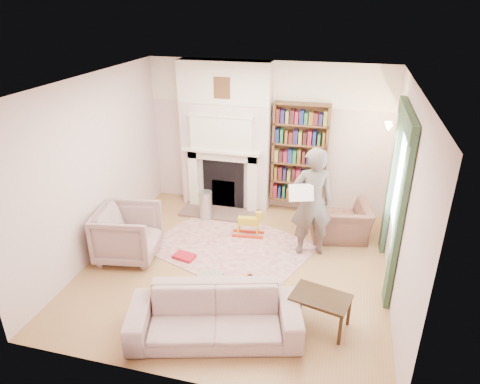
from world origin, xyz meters
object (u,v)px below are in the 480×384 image
(coffee_table, at_px, (319,311))
(paraffin_heater, at_px, (206,205))
(man_reading, at_px, (312,203))
(armchair_reading, at_px, (339,221))
(rocking_horse, at_px, (248,224))
(armchair_left, at_px, (128,233))
(bookcase, at_px, (300,154))
(sofa, at_px, (215,315))

(coffee_table, xyz_separation_m, paraffin_heater, (-2.30, 2.38, 0.05))
(man_reading, bearing_deg, armchair_reading, -146.06)
(rocking_horse, bearing_deg, armchair_left, -153.40)
(coffee_table, height_order, paraffin_heater, paraffin_heater)
(armchair_left, xyz_separation_m, man_reading, (2.75, 0.84, 0.48))
(bookcase, bearing_deg, man_reading, -74.95)
(bookcase, relative_size, paraffin_heater, 3.36)
(man_reading, distance_m, coffee_table, 1.84)
(armchair_left, relative_size, man_reading, 0.51)
(armchair_reading, distance_m, armchair_left, 3.51)
(bookcase, bearing_deg, armchair_left, -136.07)
(coffee_table, distance_m, rocking_horse, 2.39)
(bookcase, distance_m, man_reading, 1.52)
(armchair_reading, height_order, sofa, armchair_reading)
(sofa, bearing_deg, coffee_table, 6.66)
(bookcase, relative_size, armchair_left, 2.01)
(armchair_left, xyz_separation_m, rocking_horse, (1.68, 1.10, -0.18))
(bookcase, bearing_deg, armchair_reading, -45.09)
(armchair_reading, height_order, coffee_table, armchair_reading)
(sofa, relative_size, man_reading, 1.15)
(paraffin_heater, bearing_deg, armchair_reading, -2.07)
(armchair_reading, bearing_deg, sofa, 52.53)
(bookcase, xyz_separation_m, armchair_reading, (0.84, -0.84, -0.86))
(armchair_reading, xyz_separation_m, coffee_table, (-0.13, -2.29, -0.09))
(paraffin_heater, height_order, rocking_horse, paraffin_heater)
(man_reading, bearing_deg, armchair_left, -2.26)
(sofa, distance_m, man_reading, 2.44)
(man_reading, relative_size, rocking_horse, 3.29)
(paraffin_heater, bearing_deg, sofa, -69.31)
(coffee_table, bearing_deg, rocking_horse, 139.43)
(bookcase, distance_m, sofa, 3.76)
(armchair_reading, distance_m, rocking_horse, 1.56)
(armchair_reading, xyz_separation_m, man_reading, (-0.45, -0.60, 0.59))
(coffee_table, bearing_deg, sofa, -143.87)
(sofa, bearing_deg, armchair_reading, 48.64)
(paraffin_heater, bearing_deg, armchair_left, -116.70)
(man_reading, relative_size, paraffin_heater, 3.27)
(sofa, relative_size, paraffin_heater, 3.76)
(sofa, relative_size, rocking_horse, 3.78)
(bookcase, height_order, armchair_reading, bookcase)
(bookcase, distance_m, armchair_left, 3.37)
(coffee_table, bearing_deg, armchair_left, 178.48)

